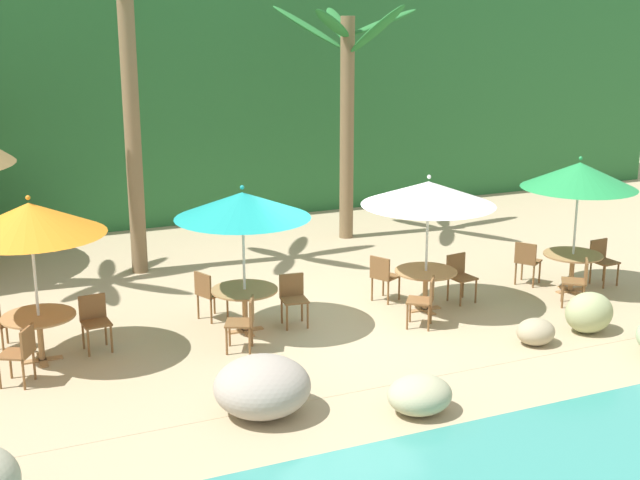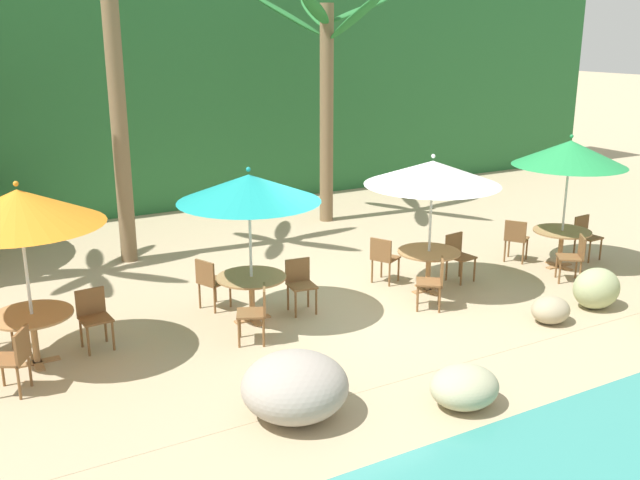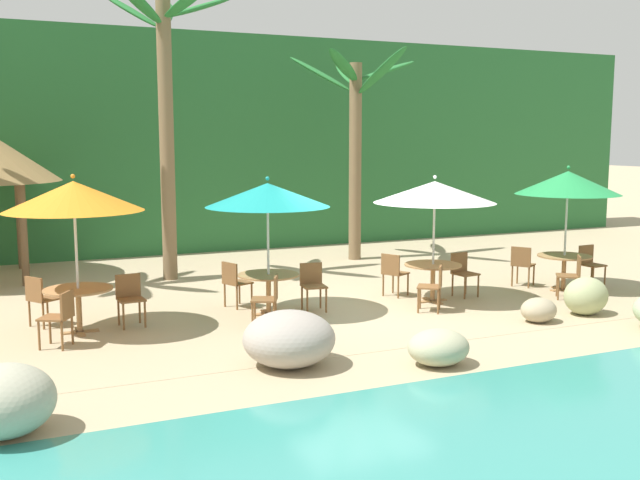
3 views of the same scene
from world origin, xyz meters
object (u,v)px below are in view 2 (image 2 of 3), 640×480
chair_green_inland (516,237)px  chair_green_left (575,255)px  palm_tree_third (326,70)px  chair_teal_seaward (300,281)px  chair_white_seaward (458,253)px  umbrella_white (433,173)px  chair_green_seaward (585,234)px  dining_table_teal (252,284)px  chair_white_inland (383,257)px  chair_white_left (435,280)px  dining_table_green (562,237)px  umbrella_orange (19,208)px  dining_table_white (429,258)px  umbrella_teal (249,188)px  palm_tree_second (114,48)px  dining_table_orange (33,322)px  chair_teal_inland (210,280)px  umbrella_green (570,153)px  chair_teal_left (257,310)px  chair_orange_left (15,356)px  chair_orange_seaward (94,314)px

chair_green_inland → chair_green_left: same height
chair_green_inland → palm_tree_third: bearing=109.2°
chair_teal_seaward → chair_white_seaward: 3.24m
umbrella_white → chair_green_seaward: 4.24m
chair_teal_seaward → chair_green_inland: 4.94m
dining_table_teal → chair_white_inland: size_ratio=1.26×
chair_white_left → chair_green_seaward: 4.41m
dining_table_green → umbrella_orange: bearing=176.7°
chair_teal_seaward → chair_green_left: size_ratio=1.00×
dining_table_white → chair_white_left: bearing=-120.9°
umbrella_teal → chair_white_seaward: size_ratio=2.85×
palm_tree_second → dining_table_orange: bearing=-120.8°
chair_teal_inland → dining_table_green: bearing=-10.5°
chair_green_inland → umbrella_green: bearing=-50.1°
chair_white_inland → umbrella_teal: bearing=-171.6°
chair_teal_left → dining_table_teal: bearing=71.1°
umbrella_white → palm_tree_second: size_ratio=0.38×
dining_table_teal → chair_green_inland: bearing=1.6°
dining_table_green → chair_green_seaward: bearing=10.3°
dining_table_orange → chair_teal_inland: (2.84, 0.69, -0.10)m
chair_green_left → chair_teal_inland: bearing=162.5°
chair_teal_seaward → umbrella_white: size_ratio=0.35×
chair_green_left → palm_tree_second: bearing=141.9°
dining_table_teal → palm_tree_second: size_ratio=0.17×
umbrella_teal → chair_teal_inland: bearing=118.2°
umbrella_orange → chair_orange_left: umbrella_orange is taller
chair_orange_seaward → chair_teal_left: 2.36m
chair_orange_seaward → chair_white_seaward: 6.51m
dining_table_orange → dining_table_teal: size_ratio=1.00×
chair_teal_inland → chair_green_left: 6.60m
dining_table_orange → chair_white_seaward: (7.34, -0.16, -0.10)m
umbrella_white → chair_green_left: bearing=-19.4°
chair_white_inland → chair_green_seaward: 4.45m
umbrella_green → chair_green_left: 1.93m
chair_teal_inland → umbrella_green: (6.74, -1.25, 1.73)m
umbrella_orange → dining_table_green: bearing=-3.3°
dining_table_green → dining_table_orange: bearing=176.7°
chair_orange_seaward → chair_green_inland: 8.20m
dining_table_orange → chair_green_left: size_ratio=1.26×
chair_white_left → chair_green_inland: 3.20m
chair_orange_seaward → umbrella_orange: bearing=-170.0°
chair_teal_left → palm_tree_second: palm_tree_second is taller
umbrella_teal → chair_green_left: umbrella_teal is taller
chair_teal_inland → chair_white_inland: same height
dining_table_orange → chair_green_seaward: (10.43, -0.40, -0.10)m
umbrella_green → chair_green_seaward: 1.93m
dining_table_orange → chair_white_left: bearing=-10.2°
chair_orange_left → chair_green_left: bearing=-3.0°
palm_tree_second → chair_white_seaward: bearing=-40.1°
chair_white_left → chair_teal_left: bearing=175.8°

